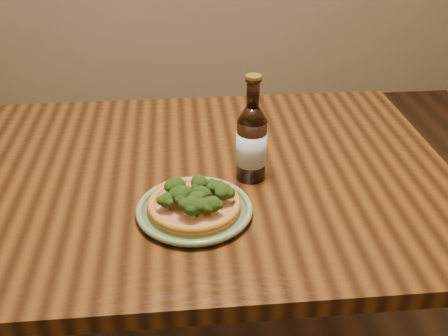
{
  "coord_description": "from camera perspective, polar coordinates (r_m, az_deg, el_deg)",
  "views": [
    {
      "loc": [
        0.14,
        -0.99,
        1.42
      ],
      "look_at": [
        0.23,
        -0.01,
        0.82
      ],
      "focal_mm": 42.0,
      "sensor_mm": 36.0,
      "label": 1
    }
  ],
  "objects": [
    {
      "name": "plate",
      "position": [
        1.13,
        -3.24,
        -4.55
      ],
      "size": [
        0.25,
        0.25,
        0.02
      ],
      "rotation": [
        0.0,
        0.0,
        -0.33
      ],
      "color": "#637550",
      "rests_on": "table"
    },
    {
      "name": "pizza",
      "position": [
        1.11,
        -3.24,
        -3.74
      ],
      "size": [
        0.2,
        0.2,
        0.07
      ],
      "rotation": [
        0.0,
        0.0,
        -0.31
      ],
      "color": "#AF7327",
      "rests_on": "plate"
    },
    {
      "name": "table",
      "position": [
        1.33,
        -10.44,
        -4.15
      ],
      "size": [
        1.6,
        0.9,
        0.75
      ],
      "color": "#44250E",
      "rests_on": "ground"
    },
    {
      "name": "beer_bottle",
      "position": [
        1.21,
        3.02,
        2.85
      ],
      "size": [
        0.07,
        0.07,
        0.26
      ],
      "rotation": [
        0.0,
        0.0,
        0.21
      ],
      "color": "black",
      "rests_on": "table"
    }
  ]
}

